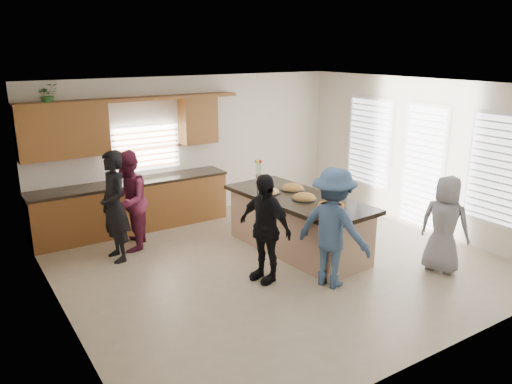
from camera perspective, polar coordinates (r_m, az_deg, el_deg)
floor at (r=8.11m, az=2.49°, el=-8.03°), size 6.50×6.50×0.00m
room_shell at (r=7.53m, az=2.67°, el=5.27°), size 6.52×6.02×2.81m
back_cabinetry at (r=9.51m, az=-14.39°, el=0.98°), size 4.08×0.66×2.46m
right_wall_glazing at (r=9.75m, az=18.75°, el=3.60°), size 0.06×4.00×2.25m
island at (r=8.44m, az=4.79°, el=-3.78°), size 1.37×2.79×0.95m
platter_front at (r=8.13m, az=5.53°, el=-0.69°), size 0.41×0.41×0.17m
platter_mid at (r=8.66m, az=4.20°, el=0.42°), size 0.42×0.42×0.17m
platter_back at (r=8.43m, az=1.51°, el=0.01°), size 0.38×0.38×0.15m
salad_bowl at (r=7.51m, az=8.56°, el=-1.84°), size 0.39×0.39×0.14m
clear_cup at (r=7.70m, az=11.68°, el=-1.71°), size 0.08×0.08×0.11m
plate_stack at (r=8.74m, az=1.01°, el=0.58°), size 0.20×0.20×0.05m
flower_vase at (r=8.98m, az=0.31°, el=2.47°), size 0.14×0.14×0.44m
potted_plant at (r=9.02m, az=-22.71°, el=10.24°), size 0.37×0.33×0.36m
woman_left_back at (r=8.22m, az=-15.90°, el=-1.60°), size 0.47×0.68×1.80m
woman_left_mid at (r=8.61m, az=-14.42°, el=-1.02°), size 0.95×1.03×1.71m
woman_left_front at (r=7.25m, az=0.98°, el=-4.13°), size 0.61×1.02×1.62m
woman_right_back at (r=7.15m, az=8.82°, el=-4.09°), size 0.99×1.28×1.75m
woman_right_front at (r=8.07m, az=20.76°, el=-3.48°), size 0.70×0.86×1.51m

